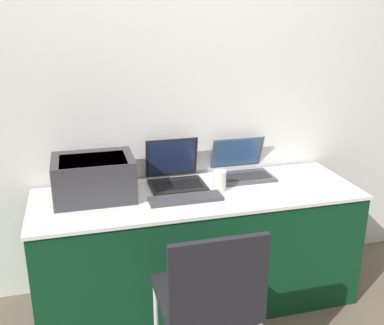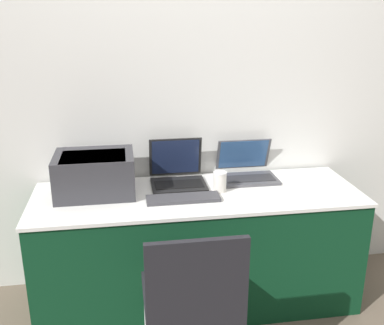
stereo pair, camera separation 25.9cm
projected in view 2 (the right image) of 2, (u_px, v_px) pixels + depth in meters
wall_back at (188, 86)px, 2.79m from camera, size 8.00×0.05×2.60m
table at (197, 248)px, 2.75m from camera, size 1.92×0.63×0.73m
printer at (95, 173)px, 2.58m from camera, size 0.45×0.34×0.24m
laptop_left at (177, 174)px, 2.76m from camera, size 0.33×0.30×0.27m
laptop_right at (247, 170)px, 2.86m from camera, size 0.35×0.31×0.23m
external_keyboard at (183, 198)px, 2.53m from camera, size 0.41×0.12×0.02m
coffee_cup at (220, 182)px, 2.63m from camera, size 0.08×0.08×0.12m
chair at (192, 295)px, 2.03m from camera, size 0.43×0.45×0.87m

